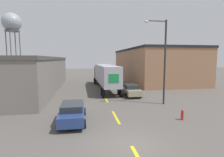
{
  "coord_description": "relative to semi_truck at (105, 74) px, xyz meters",
  "views": [
    {
      "loc": [
        -2.6,
        -9.26,
        4.91
      ],
      "look_at": [
        0.73,
        11.42,
        2.56
      ],
      "focal_mm": 28.0,
      "sensor_mm": 36.0,
      "label": 1
    }
  ],
  "objects": [
    {
      "name": "parked_car_right_far",
      "position": [
        2.76,
        3.72,
        -1.59
      ],
      "size": [
        2.04,
        4.76,
        1.51
      ],
      "color": "#2D5B38",
      "rests_on": "ground_plane"
    },
    {
      "name": "water_tower",
      "position": [
        -25.49,
        31.94,
        13.64
      ],
      "size": [
        5.77,
        5.77,
        19.19
      ],
      "color": "#47474C",
      "rests_on": "ground_plane"
    },
    {
      "name": "street_lamp",
      "position": [
        4.89,
        -11.01,
        2.74
      ],
      "size": [
        2.51,
        0.32,
        8.95
      ],
      "color": "#2D2D30",
      "rests_on": "ground_plane"
    },
    {
      "name": "warehouse_left",
      "position": [
        -12.36,
        -0.47,
        0.22
      ],
      "size": [
        10.02,
        24.22,
        5.21
      ],
      "color": "slate",
      "rests_on": "ground_plane"
    },
    {
      "name": "parked_car_right_mid",
      "position": [
        2.76,
        -6.17,
        -1.59
      ],
      "size": [
        2.04,
        4.76,
        1.51
      ],
      "color": "tan",
      "rests_on": "ground_plane"
    },
    {
      "name": "fire_hydrant",
      "position": [
        4.4,
        -15.96,
        -1.97
      ],
      "size": [
        0.22,
        0.22,
        0.85
      ],
      "color": "red",
      "rests_on": "ground_plane"
    },
    {
      "name": "parked_car_left_near",
      "position": [
        -4.33,
        -14.95,
        -1.59
      ],
      "size": [
        2.04,
        4.76,
        1.51
      ],
      "color": "navy",
      "rests_on": "ground_plane"
    },
    {
      "name": "warehouse_right",
      "position": [
        12.05,
        9.52,
        1.17
      ],
      "size": [
        12.55,
        24.97,
        7.11
      ],
      "color": "#9E7051",
      "rests_on": "ground_plane"
    },
    {
      "name": "semi_truck",
      "position": [
        0.0,
        0.0,
        0.0
      ],
      "size": [
        2.95,
        15.79,
        3.93
      ],
      "rotation": [
        0.0,
        0.0,
        0.02
      ],
      "color": "black",
      "rests_on": "ground_plane"
    },
    {
      "name": "road_centerline",
      "position": [
        -0.79,
        -14.43,
        -2.38
      ],
      "size": [
        0.2,
        16.74,
        0.01
      ],
      "color": "yellow",
      "rests_on": "ground_plane"
    },
    {
      "name": "ground_plane",
      "position": [
        -0.79,
        -19.3,
        -2.39
      ],
      "size": [
        160.0,
        160.0,
        0.0
      ],
      "primitive_type": "plane",
      "color": "#56514C"
    }
  ]
}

